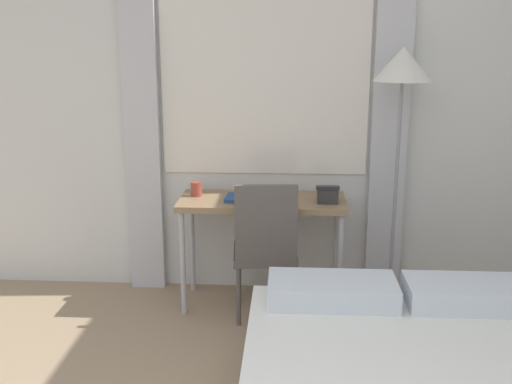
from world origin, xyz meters
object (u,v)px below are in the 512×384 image
object	(u,v)px
standing_lamp	(401,93)
book	(243,198)
desk_chair	(265,244)
mug	(196,189)
telephone	(327,195)
desk	(262,210)

from	to	relation	value
standing_lamp	book	size ratio (longest dim) A/B	7.13
desk_chair	mug	size ratio (longest dim) A/B	9.56
standing_lamp	telephone	bearing A→B (deg)	-177.70
mug	book	bearing A→B (deg)	-14.42
desk	mug	xyz separation A→B (m)	(-0.44, 0.05, 0.12)
desk_chair	telephone	xyz separation A→B (m)	(0.39, 0.18, 0.28)
desk	book	bearing A→B (deg)	-165.98
book	standing_lamp	bearing A→B (deg)	-0.05
standing_lamp	book	distance (m)	1.19
mug	telephone	bearing A→B (deg)	-6.66
standing_lamp	mug	distance (m)	1.45
telephone	mug	world-z (taller)	telephone
standing_lamp	book	world-z (taller)	standing_lamp
desk	telephone	xyz separation A→B (m)	(0.42, -0.05, 0.12)
desk	standing_lamp	distance (m)	1.15
telephone	mug	size ratio (longest dim) A/B	1.56
desk	telephone	bearing A→B (deg)	-6.60
desk	standing_lamp	world-z (taller)	standing_lamp
standing_lamp	mug	bearing A→B (deg)	176.32
desk	desk_chair	world-z (taller)	desk_chair
desk	book	distance (m)	0.15
mug	desk	bearing A→B (deg)	-6.71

